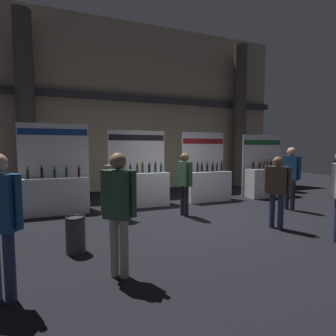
{
  "coord_description": "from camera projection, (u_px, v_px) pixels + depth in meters",
  "views": [
    {
      "loc": [
        -2.87,
        -5.9,
        1.81
      ],
      "look_at": [
        -0.49,
        0.55,
        1.25
      ],
      "focal_mm": 27.04,
      "sensor_mm": 36.0,
      "label": 1
    }
  ],
  "objects": [
    {
      "name": "ground_plane",
      "position": [
        193.0,
        216.0,
        6.65
      ],
      "size": [
        25.33,
        25.33,
        0.0
      ],
      "primitive_type": "plane",
      "color": "black"
    },
    {
      "name": "hall_colonnade",
      "position": [
        145.0,
        109.0,
        10.83
      ],
      "size": [
        12.67,
        1.12,
        6.98
      ],
      "color": "gray",
      "rests_on": "ground_plane"
    },
    {
      "name": "exhibitor_booth_0",
      "position": [
        55.0,
        191.0,
        6.94
      ],
      "size": [
        1.85,
        0.66,
        2.48
      ],
      "color": "white",
      "rests_on": "ground_plane"
    },
    {
      "name": "exhibitor_booth_1",
      "position": [
        140.0,
        186.0,
        7.85
      ],
      "size": [
        1.82,
        0.66,
        2.35
      ],
      "color": "white",
      "rests_on": "ground_plane"
    },
    {
      "name": "exhibitor_booth_2",
      "position": [
        207.0,
        183.0,
        8.66
      ],
      "size": [
        1.61,
        0.66,
        2.34
      ],
      "color": "white",
      "rests_on": "ground_plane"
    },
    {
      "name": "exhibitor_booth_3",
      "position": [
        266.0,
        180.0,
        9.36
      ],
      "size": [
        1.72,
        0.66,
        2.28
      ],
      "color": "white",
      "rests_on": "ground_plane"
    },
    {
      "name": "trash_bin",
      "position": [
        76.0,
        235.0,
        4.35
      ],
      "size": [
        0.33,
        0.33,
        0.63
      ],
      "color": "#38383D",
      "rests_on": "ground_plane"
    },
    {
      "name": "visitor_1",
      "position": [
        114.0,
        182.0,
        6.38
      ],
      "size": [
        0.54,
        0.32,
        1.59
      ],
      "rotation": [
        0.0,
        0.0,
        2.97
      ],
      "color": "maroon",
      "rests_on": "ground_plane"
    },
    {
      "name": "visitor_2",
      "position": [
        277.0,
        186.0,
        5.6
      ],
      "size": [
        0.41,
        0.51,
        1.62
      ],
      "rotation": [
        0.0,
        0.0,
        2.1
      ],
      "color": "navy",
      "rests_on": "ground_plane"
    },
    {
      "name": "visitor_3",
      "position": [
        185.0,
        179.0,
        6.64
      ],
      "size": [
        0.27,
        0.6,
        1.67
      ],
      "rotation": [
        0.0,
        0.0,
        1.71
      ],
      "color": "#23232D",
      "rests_on": "ground_plane"
    },
    {
      "name": "visitor_6",
      "position": [
        118.0,
        203.0,
        3.48
      ],
      "size": [
        0.45,
        0.41,
        1.74
      ],
      "rotation": [
        0.0,
        0.0,
        2.52
      ],
      "color": "#ADA393",
      "rests_on": "ground_plane"
    },
    {
      "name": "visitor_7",
      "position": [
        291.0,
        172.0,
        7.27
      ],
      "size": [
        0.36,
        0.53,
        1.81
      ],
      "rotation": [
        0.0,
        0.0,
        5.08
      ],
      "color": "#23232D",
      "rests_on": "ground_plane"
    }
  ]
}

